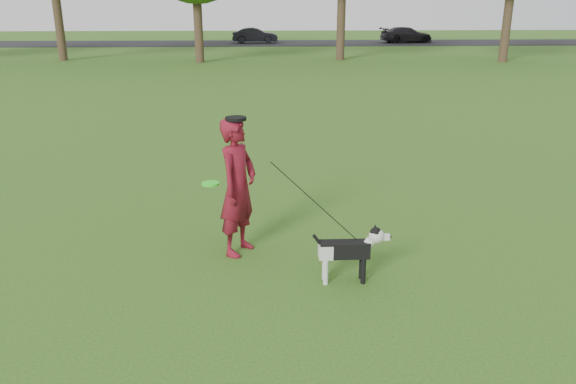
{
  "coord_description": "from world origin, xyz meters",
  "views": [
    {
      "loc": [
        -0.56,
        -6.69,
        3.3
      ],
      "look_at": [
        -0.25,
        0.15,
        0.95
      ],
      "focal_mm": 35.0,
      "sensor_mm": 36.0,
      "label": 1
    }
  ],
  "objects_px": {
    "man": "(238,187)",
    "dog": "(351,248)",
    "car_right": "(406,35)",
    "car_mid": "(255,35)"
  },
  "relations": [
    {
      "from": "car_right",
      "to": "man",
      "type": "bearing_deg",
      "value": 154.08
    },
    {
      "from": "dog",
      "to": "car_mid",
      "type": "bearing_deg",
      "value": 92.16
    },
    {
      "from": "man",
      "to": "dog",
      "type": "height_order",
      "value": "man"
    },
    {
      "from": "man",
      "to": "dog",
      "type": "bearing_deg",
      "value": -96.42
    },
    {
      "from": "man",
      "to": "car_mid",
      "type": "relative_size",
      "value": 0.52
    },
    {
      "from": "car_right",
      "to": "car_mid",
      "type": "bearing_deg",
      "value": 81.12
    },
    {
      "from": "man",
      "to": "dog",
      "type": "distance_m",
      "value": 1.74
    },
    {
      "from": "car_mid",
      "to": "man",
      "type": "bearing_deg",
      "value": -179.2
    },
    {
      "from": "car_mid",
      "to": "car_right",
      "type": "xyz_separation_m",
      "value": [
        12.27,
        0.0,
        0.02
      ]
    },
    {
      "from": "man",
      "to": "dog",
      "type": "relative_size",
      "value": 1.95
    }
  ]
}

